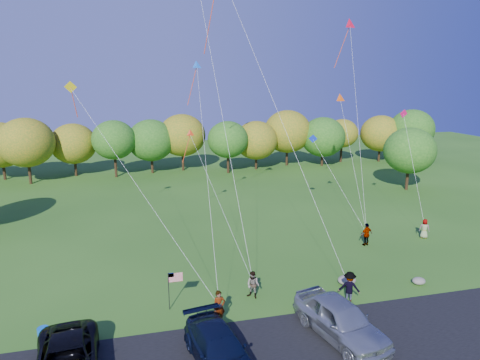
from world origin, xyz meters
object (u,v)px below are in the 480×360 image
Objects in this scene: flyer_b at (253,285)px; flyer_e at (424,229)px; flyer_a at (219,307)px; park_bench at (72,333)px; flyer_c at (349,287)px; flyer_d at (367,234)px; trash_barrel at (44,335)px; minivan_navy at (219,349)px; minivan_silver at (340,319)px.

flyer_e is (16.59, 6.21, -0.03)m from flyer_b.
park_bench is at bearing 172.10° from flyer_a.
park_bench is (-15.46, -0.29, -0.43)m from flyer_c.
flyer_d is 23.80m from trash_barrel.
flyer_d is at bearing 22.84° from flyer_a.
trash_barrel is (-8.93, 0.33, -0.52)m from flyer_a.
flyer_c is 2.30× the size of trash_barrel.
flyer_c is at bearing 14.60° from minivan_navy.
park_bench is at bearing 8.96° from flyer_d.
minivan_navy is at bearing 172.97° from minivan_silver.
flyer_e is 1.94× the size of trash_barrel.
flyer_d is 1.13× the size of flyer_e.
minivan_silver is at bearing -14.96° from flyer_b.
minivan_navy is 2.86× the size of flyer_c.
minivan_navy is 6.58m from flyer_b.
flyer_b is at bearing 16.11° from flyer_d.
flyer_d reaches higher than flyer_b.
minivan_silver reaches higher than trash_barrel.
minivan_silver is 6.94× the size of trash_barrel.
flyer_c reaches higher than flyer_e.
trash_barrel is at bearing 28.43° from flyer_c.
minivan_silver reaches higher than flyer_d.
flyer_a reaches higher than park_bench.
flyer_d is at bearing 41.43° from minivan_silver.
flyer_a reaches higher than trash_barrel.
flyer_d is 1.04× the size of park_bench.
minivan_navy is 2.99× the size of flyer_d.
flyer_c is at bearing 42.03° from flyer_d.
flyer_c is 1.05× the size of flyer_d.
flyer_b is 1.04× the size of flyer_e.
flyer_e is at bearing 63.45° from flyer_b.
park_bench is at bearing -124.80° from flyer_b.
flyer_b is at bearing 9.17° from flyer_c.
minivan_silver reaches higher than flyer_a.
trash_barrel is (-16.83, 0.05, -0.55)m from flyer_c.
flyer_c reaches higher than trash_barrel.
flyer_c is (2.20, 3.17, -0.09)m from minivan_silver.
flyer_c reaches higher than flyer_d.
park_bench is (-10.07, -2.19, -0.31)m from flyer_b.
minivan_navy is at bearing 52.65° from flyer_c.
minivan_navy reaches higher than park_bench.
flyer_a is at bearing 56.22° from flyer_e.
flyer_d reaches higher than park_bench.
minivan_silver reaches higher than flyer_c.
park_bench is (-21.11, -8.09, -0.39)m from flyer_d.
flyer_b is (2.52, 2.18, -0.09)m from flyer_a.
minivan_navy is at bearing 63.62° from flyer_e.
flyer_b reaches higher than flyer_e.
flyer_a reaches higher than flyer_e.
flyer_e is (13.40, 11.28, -0.24)m from minivan_silver.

